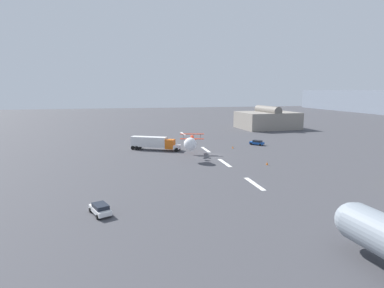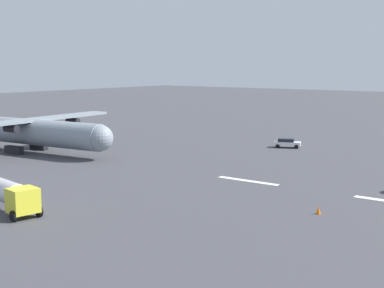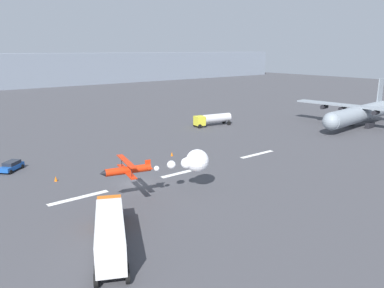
{
  "view_description": "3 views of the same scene",
  "coord_description": "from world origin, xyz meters",
  "views": [
    {
      "loc": [
        75.86,
        -23.06,
        16.79
      ],
      "look_at": [
        -3.88,
        -5.01,
        2.56
      ],
      "focal_mm": 29.23,
      "sensor_mm": 36.0,
      "label": 1
    },
    {
      "loc": [
        -7.96,
        55.31,
        13.57
      ],
      "look_at": [
        33.43,
        0.0,
        3.65
      ],
      "focal_mm": 52.38,
      "sensor_mm": 36.0,
      "label": 2
    },
    {
      "loc": [
        -25.95,
        -45.22,
        18.52
      ],
      "look_at": [
        12.71,
        3.22,
        3.22
      ],
      "focal_mm": 36.11,
      "sensor_mm": 36.0,
      "label": 3
    }
  ],
  "objects": [
    {
      "name": "cargo_transport_plane",
      "position": [
        62.1,
        1.62,
        3.35
      ],
      "size": [
        29.9,
        32.41,
        11.19
      ],
      "color": "gray",
      "rests_on": "ground"
    },
    {
      "name": "fuel_tanker_truck",
      "position": [
        36.47,
        25.0,
        1.75
      ],
      "size": [
        9.95,
        4.36,
        2.9
      ],
      "color": "yellow",
      "rests_on": "ground"
    },
    {
      "name": "runway_stripe_3",
      "position": [
        8.42,
        0.0,
        0.01
      ],
      "size": [
        8.0,
        0.9,
        0.01
      ],
      "primitive_type": "cube",
      "color": "white",
      "rests_on": "ground"
    },
    {
      "name": "runway_stripe_4",
      "position": [
        25.25,
        0.0,
        0.01
      ],
      "size": [
        8.0,
        0.9,
        0.01
      ],
      "primitive_type": "cube",
      "color": "white",
      "rests_on": "ground"
    },
    {
      "name": "ground_plane",
      "position": [
        0.0,
        0.0,
        0.0
      ],
      "size": [
        440.0,
        440.0,
        0.0
      ],
      "primitive_type": "plane",
      "color": "#424247",
      "rests_on": "ground"
    },
    {
      "name": "stunt_biplane_red",
      "position": [
        3.78,
        -7.08,
        4.05
      ],
      "size": [
        14.03,
        7.2,
        3.07
      ],
      "color": "red"
    },
    {
      "name": "airport_staff_sedan",
      "position": [
        -12.07,
        17.37,
        0.81
      ],
      "size": [
        4.4,
        4.18,
        1.52
      ],
      "color": "#194CA5",
      "rests_on": "ground"
    },
    {
      "name": "semi_truck_orange",
      "position": [
        -11.21,
        -14.4,
        2.12
      ],
      "size": [
        8.76,
        13.82,
        3.7
      ],
      "color": "silver",
      "rests_on": "ground"
    },
    {
      "name": "runway_stripe_2",
      "position": [
        -8.42,
        0.0,
        0.01
      ],
      "size": [
        8.0,
        0.9,
        0.01
      ],
      "primitive_type": "cube",
      "color": "white",
      "rests_on": "ground"
    },
    {
      "name": "traffic_cone_far",
      "position": [
        12.51,
        8.72,
        0.38
      ],
      "size": [
        0.44,
        0.44,
        0.75
      ],
      "primitive_type": "cone",
      "color": "orange",
      "rests_on": "ground"
    },
    {
      "name": "traffic_cone_near",
      "position": [
        -8.43,
        8.19,
        0.38
      ],
      "size": [
        0.44,
        0.44,
        0.75
      ],
      "primitive_type": "cone",
      "color": "orange",
      "rests_on": "ground"
    }
  ]
}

